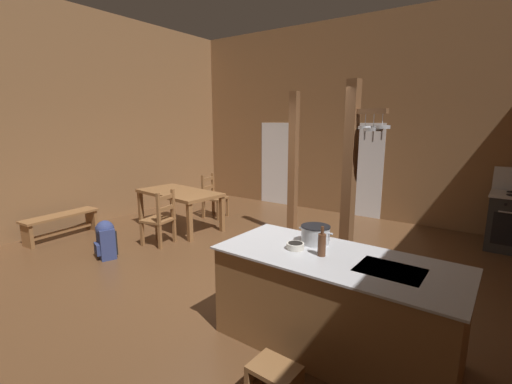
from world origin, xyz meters
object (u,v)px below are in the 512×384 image
(kitchen_island, at_px, (333,303))
(bench_along_left_wall, at_px, (61,222))
(ladderback_chair_by_post, at_px, (213,197))
(stockpot_on_counter, at_px, (315,234))
(step_stool, at_px, (274,381))
(bottle_tall_on_counter, at_px, (322,244))
(backpack, at_px, (105,238))
(mixing_bowl_on_counter, at_px, (295,246))
(ladderback_chair_near_window, at_px, (160,219))
(dining_table, at_px, (179,196))

(kitchen_island, height_order, bench_along_left_wall, kitchen_island)
(ladderback_chair_by_post, height_order, stockpot_on_counter, stockpot_on_counter)
(step_stool, distance_m, bottle_tall_on_counter, 1.16)
(step_stool, xyz_separation_m, bench_along_left_wall, (-5.19, 1.01, 0.12))
(kitchen_island, relative_size, stockpot_on_counter, 6.09)
(bench_along_left_wall, height_order, bottle_tall_on_counter, bottle_tall_on_counter)
(kitchen_island, bearing_deg, backpack, 179.01)
(backpack, xyz_separation_m, mixing_bowl_on_counter, (3.37, -0.10, 0.62))
(ladderback_chair_near_window, distance_m, stockpot_on_counter, 3.36)
(bench_along_left_wall, bearing_deg, bottle_tall_on_counter, -2.18)
(kitchen_island, relative_size, step_stool, 5.86)
(dining_table, distance_m, bench_along_left_wall, 2.14)
(step_stool, relative_size, ladderback_chair_near_window, 0.39)
(step_stool, distance_m, mixing_bowl_on_counter, 1.16)
(mixing_bowl_on_counter, relative_size, bottle_tall_on_counter, 0.61)
(dining_table, bearing_deg, ladderback_chair_near_window, -62.60)
(step_stool, bearing_deg, dining_table, 145.39)
(backpack, height_order, mixing_bowl_on_counter, mixing_bowl_on_counter)
(ladderback_chair_by_post, height_order, backpack, ladderback_chair_by_post)
(backpack, bearing_deg, dining_table, 97.54)
(ladderback_chair_by_post, height_order, bench_along_left_wall, ladderback_chair_by_post)
(dining_table, bearing_deg, kitchen_island, -24.57)
(bottle_tall_on_counter, bearing_deg, step_stool, -88.48)
(kitchen_island, xyz_separation_m, bench_along_left_wall, (-5.28, 0.15, -0.15))
(ladderback_chair_by_post, distance_m, bench_along_left_wall, 2.96)
(bench_along_left_wall, distance_m, backpack, 1.53)
(backpack, bearing_deg, bench_along_left_wall, 176.87)
(dining_table, height_order, ladderback_chair_near_window, ladderback_chair_near_window)
(step_stool, distance_m, backpack, 3.78)
(ladderback_chair_near_window, height_order, backpack, ladderback_chair_near_window)
(kitchen_island, bearing_deg, ladderback_chair_near_window, 164.87)
(backpack, bearing_deg, bottle_tall_on_counter, -1.79)
(kitchen_island, distance_m, bench_along_left_wall, 5.29)
(ladderback_chair_by_post, relative_size, backpack, 1.59)
(ladderback_chair_by_post, xyz_separation_m, bottle_tall_on_counter, (3.88, -2.86, 0.56))
(dining_table, height_order, stockpot_on_counter, stockpot_on_counter)
(kitchen_island, bearing_deg, mixing_bowl_on_counter, -174.73)
(bottle_tall_on_counter, bearing_deg, stockpot_on_counter, 125.29)
(dining_table, bearing_deg, bench_along_left_wall, -127.68)
(ladderback_chair_near_window, bearing_deg, bench_along_left_wall, -155.12)
(kitchen_island, distance_m, dining_table, 4.39)
(stockpot_on_counter, height_order, bottle_tall_on_counter, bottle_tall_on_counter)
(ladderback_chair_by_post, bearing_deg, stockpot_on_counter, -35.11)
(kitchen_island, height_order, ladderback_chair_by_post, ladderback_chair_by_post)
(bench_along_left_wall, bearing_deg, stockpot_on_counter, 0.85)
(step_stool, relative_size, stockpot_on_counter, 1.04)
(mixing_bowl_on_counter, bearing_deg, kitchen_island, 5.27)
(kitchen_island, distance_m, mixing_bowl_on_counter, 0.62)
(ladderback_chair_by_post, xyz_separation_m, mixing_bowl_on_counter, (3.60, -2.85, 0.48))
(ladderback_chair_by_post, height_order, mixing_bowl_on_counter, mixing_bowl_on_counter)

